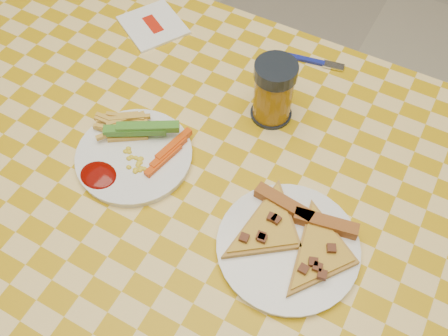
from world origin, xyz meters
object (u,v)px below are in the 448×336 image
(plate_right, at_px, (288,247))
(drink_glass, at_px, (274,92))
(table, at_px, (196,207))
(plate_left, at_px, (134,157))

(plate_right, relative_size, drink_glass, 1.75)
(drink_glass, bearing_deg, table, -103.02)
(plate_left, height_order, drink_glass, drink_glass)
(table, xyz_separation_m, drink_glass, (0.05, 0.20, 0.13))
(drink_glass, bearing_deg, plate_right, -59.09)
(table, bearing_deg, plate_right, -9.51)
(plate_right, xyz_separation_m, drink_glass, (-0.14, 0.23, 0.05))
(plate_right, bearing_deg, plate_left, 174.51)
(plate_right, distance_m, drink_glass, 0.28)
(table, bearing_deg, drink_glass, 76.98)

